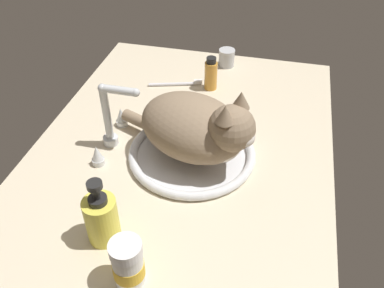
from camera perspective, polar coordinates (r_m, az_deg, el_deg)
countertop at (r=110.32cm, az=-0.95°, el=-0.05°), size 100.60×76.93×3.00cm
sink_basin at (r=103.83cm, az=-0.00°, el=-1.28°), size 32.26×32.26×2.22cm
faucet at (r=105.66cm, az=-11.24°, el=3.07°), size 19.64×11.46×18.25cm
cat at (r=97.15cm, az=0.97°, el=2.28°), size 28.59×37.60×19.53cm
pill_bottle at (r=78.34cm, az=-8.75°, el=-16.24°), size 6.09×6.09×10.60cm
metal_jar at (r=141.90cm, az=4.86°, el=11.91°), size 5.43×5.43×5.87cm
soap_pump_bottle at (r=84.70cm, az=-12.50°, el=-10.10°), size 6.76×6.76×15.84cm
amber_bottle at (r=127.97cm, az=2.65°, el=9.71°), size 3.96×3.96×10.69cm
toothbrush at (r=131.54cm, az=-2.13°, el=8.42°), size 5.86×16.65×1.70cm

